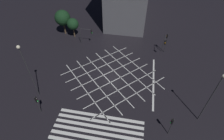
{
  "coord_description": "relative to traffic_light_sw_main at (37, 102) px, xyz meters",
  "views": [
    {
      "loc": [
        4.27,
        -22.98,
        23.1
      ],
      "look_at": [
        0.0,
        0.0,
        1.59
      ],
      "focal_mm": 28.0,
      "sensor_mm": 36.0,
      "label": 1
    }
  ],
  "objects": [
    {
      "name": "ground_plane",
      "position": [
        9.28,
        9.7,
        -2.52
      ],
      "size": [
        200.0,
        200.0,
        0.0
      ],
      "primitive_type": "plane",
      "color": "black"
    },
    {
      "name": "road_markings",
      "position": [
        9.71,
        3.51,
        -2.52
      ],
      "size": [
        19.44,
        23.26,
        0.01
      ],
      "color": "silver",
      "rests_on": "ground_plane"
    },
    {
      "name": "traffic_light_sw_main",
      "position": [
        0.0,
        0.0,
        0.0
      ],
      "size": [
        0.39,
        0.36,
        3.52
      ],
      "color": "#2D2D30",
      "rests_on": "ground_plane"
    },
    {
      "name": "traffic_light_ne_main",
      "position": [
        19.07,
        19.28,
        0.67
      ],
      "size": [
        0.39,
        0.36,
        4.48
      ],
      "rotation": [
        0.0,
        0.0,
        3.14
      ],
      "color": "#2D2D30",
      "rests_on": "ground_plane"
    },
    {
      "name": "traffic_light_ne_cross",
      "position": [
        18.59,
        18.18,
        0.67
      ],
      "size": [
        0.36,
        2.47,
        4.35
      ],
      "rotation": [
        0.0,
        0.0,
        -1.57
      ],
      "color": "#2D2D30",
      "rests_on": "ground_plane"
    },
    {
      "name": "traffic_light_se_main",
      "position": [
        18.97,
        -0.1,
        0.06
      ],
      "size": [
        0.39,
        0.36,
        3.61
      ],
      "rotation": [
        0.0,
        0.0,
        3.14
      ],
      "color": "#2D2D30",
      "rests_on": "ground_plane"
    },
    {
      "name": "traffic_light_nw_main",
      "position": [
        1.73,
        19.32,
        0.38
      ],
      "size": [
        2.92,
        0.36,
        3.92
      ],
      "color": "#2D2D30",
      "rests_on": "ground_plane"
    },
    {
      "name": "street_lamp_east",
      "position": [
        -2.01,
        3.03,
        4.32
      ],
      "size": [
        0.5,
        0.5,
        10.08
      ],
      "color": "#2D2D30",
      "rests_on": "ground_plane"
    },
    {
      "name": "street_lamp_west",
      "position": [
        23.57,
        3.08,
        3.25
      ],
      "size": [
        0.41,
        0.41,
        9.26
      ],
      "color": "#2D2D30",
      "rests_on": "ground_plane"
    },
    {
      "name": "street_tree_near",
      "position": [
        -5.08,
        22.71,
        1.7
      ],
      "size": [
        3.67,
        3.67,
        6.08
      ],
      "color": "brown",
      "rests_on": "ground_plane"
    },
    {
      "name": "street_tree_far",
      "position": [
        -2.35,
        21.8,
        0.8
      ],
      "size": [
        2.75,
        2.75,
        4.72
      ],
      "color": "brown",
      "rests_on": "ground_plane"
    }
  ]
}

